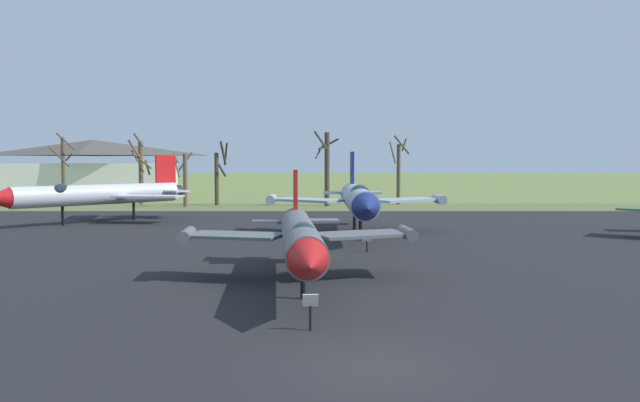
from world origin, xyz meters
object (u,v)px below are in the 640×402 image
(visitor_building, at_px, (94,166))
(info_placard_rear_left, at_px, (311,309))
(jet_fighter_rear_left, at_px, (301,236))
(info_placard_front_left, at_px, (368,242))
(jet_fighter_rear_right, at_px, (96,194))
(jet_fighter_front_left, at_px, (358,199))

(visitor_building, bearing_deg, info_placard_rear_left, -66.67)
(jet_fighter_rear_left, height_order, visitor_building, visitor_building)
(info_placard_front_left, distance_m, jet_fighter_rear_right, 26.34)
(info_placard_rear_left, distance_m, jet_fighter_rear_right, 36.80)
(info_placard_rear_left, xyz_separation_m, visitor_building, (-38.17, 88.50, 3.66))
(jet_fighter_rear_right, distance_m, visitor_building, 59.92)
(jet_fighter_front_left, height_order, visitor_building, visitor_building)
(jet_fighter_rear_left, distance_m, info_placard_rear_left, 6.74)
(info_placard_front_left, relative_size, jet_fighter_rear_right, 0.07)
(info_placard_front_left, bearing_deg, jet_fighter_front_left, 90.18)
(jet_fighter_rear_left, relative_size, info_placard_rear_left, 12.70)
(info_placard_front_left, bearing_deg, jet_fighter_rear_left, -109.76)
(jet_fighter_rear_right, bearing_deg, info_placard_rear_left, -61.20)
(jet_fighter_rear_left, bearing_deg, visitor_building, 114.70)
(jet_fighter_front_left, height_order, jet_fighter_rear_right, jet_fighter_front_left)
(info_placard_front_left, distance_m, info_placard_rear_left, 16.03)
(jet_fighter_front_left, xyz_separation_m, info_placard_front_left, (0.03, -8.23, -1.86))
(jet_fighter_front_left, xyz_separation_m, visitor_building, (-40.95, 64.48, 1.86))
(jet_fighter_front_left, xyz_separation_m, info_placard_rear_left, (-2.78, -24.01, -1.80))
(info_placard_front_left, xyz_separation_m, jet_fighter_rear_right, (-20.51, 16.43, 1.76))
(jet_fighter_rear_left, bearing_deg, info_placard_front_left, 70.24)
(info_placard_rear_left, height_order, jet_fighter_rear_right, jet_fighter_rear_right)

